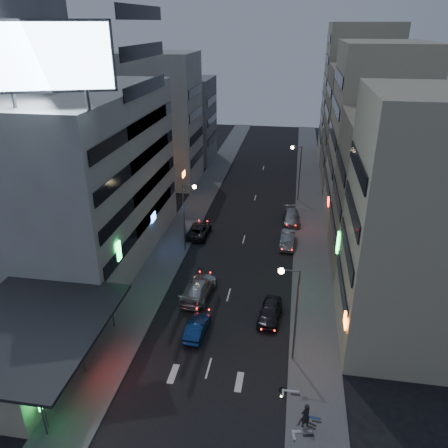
% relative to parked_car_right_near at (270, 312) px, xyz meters
% --- Properties ---
extents(ground, '(180.00, 180.00, 0.00)m').
position_rel_parked_car_right_near_xyz_m(ground, '(-4.18, -10.88, -0.76)').
color(ground, black).
rests_on(ground, ground).
extents(sidewalk_left, '(4.00, 120.00, 0.12)m').
position_rel_parked_car_right_near_xyz_m(sidewalk_left, '(-12.18, 19.12, -0.70)').
color(sidewalk_left, '#4C4C4F').
rests_on(sidewalk_left, ground).
extents(sidewalk_right, '(4.00, 120.00, 0.12)m').
position_rel_parked_car_right_near_xyz_m(sidewalk_right, '(3.82, 19.12, -0.70)').
color(sidewalk_right, '#4C4C4F').
rests_on(sidewalk_right, ground).
extents(food_court, '(11.00, 13.00, 3.88)m').
position_rel_parked_car_right_near_xyz_m(food_court, '(-18.08, -8.88, 1.23)').
color(food_court, tan).
rests_on(food_court, ground).
extents(white_building, '(14.00, 24.00, 18.00)m').
position_rel_parked_car_right_near_xyz_m(white_building, '(-21.18, 9.12, 8.24)').
color(white_building, '#B2B2AD').
rests_on(white_building, ground).
extents(grey_tower, '(10.00, 14.00, 34.00)m').
position_rel_parked_car_right_near_xyz_m(grey_tower, '(-30.18, 12.12, 16.24)').
color(grey_tower, gray).
rests_on(grey_tower, ground).
extents(shophouse_near, '(10.00, 11.00, 20.00)m').
position_rel_parked_car_right_near_xyz_m(shophouse_near, '(10.82, -0.38, 9.24)').
color(shophouse_near, tan).
rests_on(shophouse_near, ground).
extents(shophouse_mid, '(11.00, 12.00, 16.00)m').
position_rel_parked_car_right_near_xyz_m(shophouse_mid, '(11.32, 11.12, 7.24)').
color(shophouse_mid, gray).
rests_on(shophouse_mid, ground).
extents(shophouse_far, '(10.00, 14.00, 22.00)m').
position_rel_parked_car_right_near_xyz_m(shophouse_far, '(10.82, 24.12, 10.24)').
color(shophouse_far, tan).
rests_on(shophouse_far, ground).
extents(far_left_a, '(11.00, 10.00, 20.00)m').
position_rel_parked_car_right_near_xyz_m(far_left_a, '(-19.68, 34.12, 9.24)').
color(far_left_a, '#B2B2AD').
rests_on(far_left_a, ground).
extents(far_left_b, '(12.00, 10.00, 15.00)m').
position_rel_parked_car_right_near_xyz_m(far_left_b, '(-20.18, 47.12, 6.74)').
color(far_left_b, gray).
rests_on(far_left_b, ground).
extents(far_right_a, '(11.00, 12.00, 18.00)m').
position_rel_parked_car_right_near_xyz_m(far_right_a, '(11.32, 39.12, 8.24)').
color(far_right_a, gray).
rests_on(far_right_a, ground).
extents(far_right_b, '(12.00, 12.00, 24.00)m').
position_rel_parked_car_right_near_xyz_m(far_right_b, '(11.82, 53.12, 11.24)').
color(far_right_b, tan).
rests_on(far_right_b, ground).
extents(billboard, '(9.52, 3.75, 6.20)m').
position_rel_parked_car_right_near_xyz_m(billboard, '(-17.17, -0.90, 20.90)').
color(billboard, '#595B60').
rests_on(billboard, white_building).
extents(street_lamp_right_near, '(1.60, 0.44, 8.02)m').
position_rel_parked_car_right_near_xyz_m(street_lamp_right_near, '(1.72, -4.88, 4.61)').
color(street_lamp_right_near, '#595B60').
rests_on(street_lamp_right_near, sidewalk_right).
extents(street_lamp_left, '(1.60, 0.44, 8.02)m').
position_rel_parked_car_right_near_xyz_m(street_lamp_left, '(-10.08, 11.12, 4.61)').
color(street_lamp_left, '#595B60').
rests_on(street_lamp_left, sidewalk_left).
extents(street_lamp_right_far, '(1.60, 0.44, 8.02)m').
position_rel_parked_car_right_near_xyz_m(street_lamp_right_far, '(1.72, 29.12, 4.61)').
color(street_lamp_right_far, '#595B60').
rests_on(street_lamp_right_far, sidewalk_right).
extents(parked_car_right_near, '(2.25, 4.60, 1.51)m').
position_rel_parked_car_right_near_xyz_m(parked_car_right_near, '(0.00, 0.00, 0.00)').
color(parked_car_right_near, '#232227').
rests_on(parked_car_right_near, ground).
extents(parked_car_right_mid, '(1.82, 4.69, 1.52)m').
position_rel_parked_car_right_near_xyz_m(parked_car_right_mid, '(1.07, 14.42, 0.00)').
color(parked_car_right_mid, gray).
rests_on(parked_car_right_mid, ground).
extents(parked_car_left, '(2.51, 5.24, 1.44)m').
position_rel_parked_car_right_near_xyz_m(parked_car_left, '(-9.78, 15.31, -0.04)').
color(parked_car_left, '#222326').
rests_on(parked_car_left, ground).
extents(parked_car_right_far, '(2.56, 5.44, 1.53)m').
position_rel_parked_car_right_near_xyz_m(parked_car_right_far, '(1.36, 21.02, 0.01)').
color(parked_car_right_far, gray).
rests_on(parked_car_right_far, ground).
extents(road_car_blue, '(1.67, 4.18, 1.35)m').
position_rel_parked_car_right_near_xyz_m(road_car_blue, '(-5.91, -3.07, -0.08)').
color(road_car_blue, navy).
rests_on(road_car_blue, ground).
extents(road_car_silver, '(2.97, 6.10, 1.71)m').
position_rel_parked_car_right_near_xyz_m(road_car_silver, '(-7.00, 2.53, 0.10)').
color(road_car_silver, '#AEB2B6').
rests_on(road_car_silver, ground).
extents(person, '(0.81, 0.76, 1.86)m').
position_rel_parked_car_right_near_xyz_m(person, '(3.03, -11.07, 0.29)').
color(person, black).
rests_on(person, sidewalk_right).
extents(scooter_silver_a, '(1.03, 2.05, 1.20)m').
position_rel_parked_car_right_near_xyz_m(scooter_silver_a, '(3.51, -11.30, -0.04)').
color(scooter_silver_a, '#B3B6BB').
rests_on(scooter_silver_a, sidewalk_right).
extents(scooter_blue, '(0.74, 1.75, 1.04)m').
position_rel_parked_car_right_near_xyz_m(scooter_blue, '(4.15, -10.27, -0.12)').
color(scooter_blue, navy).
rests_on(scooter_blue, sidewalk_right).
extents(scooter_black_b, '(1.13, 1.76, 1.02)m').
position_rel_parked_car_right_near_xyz_m(scooter_black_b, '(3.85, -10.90, -0.12)').
color(scooter_black_b, black).
rests_on(scooter_black_b, sidewalk_right).
extents(scooter_silver_b, '(0.66, 1.84, 1.12)m').
position_rel_parked_car_right_near_xyz_m(scooter_silver_b, '(2.70, -8.13, -0.08)').
color(scooter_silver_b, silver).
rests_on(scooter_silver_b, sidewalk_right).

